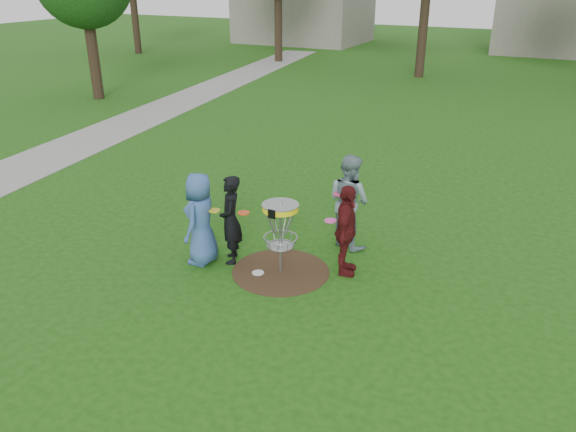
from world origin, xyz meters
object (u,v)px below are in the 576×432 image
at_px(player_blue, 201,219).
at_px(player_grey, 349,201).
at_px(player_maroon, 346,231).
at_px(disc_golf_basket, 280,221).
at_px(player_black, 231,220).

xyz_separation_m(player_blue, player_grey, (2.18, 1.91, 0.06)).
relative_size(player_blue, player_grey, 0.94).
height_order(player_maroon, disc_golf_basket, player_maroon).
height_order(player_black, disc_golf_basket, player_black).
bearing_deg(player_blue, disc_golf_basket, 94.41).
bearing_deg(player_maroon, player_blue, 92.92).
height_order(player_grey, disc_golf_basket, player_grey).
bearing_deg(player_black, player_maroon, 73.56).
height_order(player_grey, player_maroon, player_grey).
bearing_deg(player_black, player_grey, 103.55).
bearing_deg(player_grey, player_black, 66.55).
bearing_deg(player_blue, player_black, 113.38).
distance_m(player_black, player_maroon, 2.15).
distance_m(player_maroon, disc_golf_basket, 1.18).
distance_m(player_blue, player_black, 0.55).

